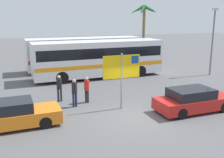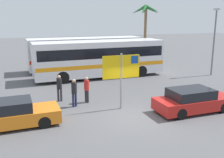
# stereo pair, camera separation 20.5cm
# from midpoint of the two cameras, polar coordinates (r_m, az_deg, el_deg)

# --- Properties ---
(ground) EXTENTS (120.00, 120.00, 0.00)m
(ground) POSITION_cam_midpoint_polar(r_m,az_deg,el_deg) (13.99, 5.32, -8.25)
(ground) COLOR #565659
(bus_front_coach) EXTENTS (11.22, 2.72, 3.17)m
(bus_front_coach) POSITION_cam_midpoint_polar(r_m,az_deg,el_deg) (22.68, -3.22, 4.83)
(bus_front_coach) COLOR white
(bus_front_coach) RESTS_ON ground
(bus_rear_coach) EXTENTS (11.22, 2.72, 3.17)m
(bus_rear_coach) POSITION_cam_midpoint_polar(r_m,az_deg,el_deg) (26.19, -6.17, 5.92)
(bus_rear_coach) COLOR white
(bus_rear_coach) RESTS_ON ground
(ferry_sign) EXTENTS (2.20, 0.11, 3.20)m
(ferry_sign) POSITION_cam_midpoint_polar(r_m,az_deg,el_deg) (14.57, 1.90, 2.22)
(ferry_sign) COLOR gray
(ferry_sign) RESTS_ON ground
(car_red) EXTENTS (4.49, 1.82, 1.32)m
(car_red) POSITION_cam_midpoint_polar(r_m,az_deg,el_deg) (15.21, 17.04, -4.46)
(car_red) COLOR red
(car_red) RESTS_ON ground
(car_orange) EXTENTS (4.32, 1.69, 1.32)m
(car_orange) POSITION_cam_midpoint_polar(r_m,az_deg,el_deg) (13.35, -21.38, -7.31)
(car_orange) COLOR orange
(car_orange) RESTS_ON ground
(pedestrian_by_bus) EXTENTS (0.32, 0.32, 1.67)m
(pedestrian_by_bus) POSITION_cam_midpoint_polar(r_m,az_deg,el_deg) (15.30, -8.61, -2.55)
(pedestrian_by_bus) COLOR #1E2347
(pedestrian_by_bus) RESTS_ON ground
(pedestrian_near_sign) EXTENTS (0.32, 0.32, 1.62)m
(pedestrian_near_sign) POSITION_cam_midpoint_polar(r_m,az_deg,el_deg) (16.00, -5.92, -1.90)
(pedestrian_near_sign) COLOR #2D2D33
(pedestrian_near_sign) RESTS_ON ground
(pedestrian_crossing_lot) EXTENTS (0.32, 0.32, 1.67)m
(pedestrian_crossing_lot) POSITION_cam_midpoint_polar(r_m,az_deg,el_deg) (16.47, -11.83, -1.54)
(pedestrian_crossing_lot) COLOR #2D2D33
(pedestrian_crossing_lot) RESTS_ON ground
(lamp_post_left_side) EXTENTS (0.56, 0.20, 5.91)m
(lamp_post_left_side) POSITION_cam_midpoint_polar(r_m,az_deg,el_deg) (25.04, 20.98, 8.21)
(lamp_post_left_side) COLOR slate
(lamp_post_left_side) RESTS_ON ground
(palm_tree_seaside) EXTENTS (3.29, 3.37, 6.58)m
(palm_tree_seaside) POSITION_cam_midpoint_polar(r_m,az_deg,el_deg) (31.40, 6.91, 13.41)
(palm_tree_seaside) COLOR brown
(palm_tree_seaside) RESTS_ON ground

